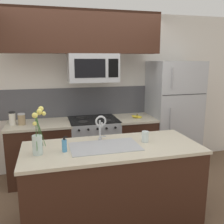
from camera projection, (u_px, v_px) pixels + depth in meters
ground_plane at (107, 202)px, 3.29m from camera, size 10.00×10.00×0.00m
rear_partition at (106, 92)px, 4.31m from camera, size 5.20×0.10×2.60m
splash_band at (90, 102)px, 4.21m from camera, size 3.21×0.01×0.48m
back_counter_left at (40, 152)px, 3.84m from camera, size 0.95×0.65×0.91m
back_counter_right at (134, 143)px, 4.22m from camera, size 0.65×0.65×0.91m
stove_range at (94, 147)px, 4.05m from camera, size 0.76×0.64×0.93m
microwave at (93, 68)px, 3.76m from camera, size 0.74×0.40×0.42m
upper_cabinet_band at (82, 32)px, 3.59m from camera, size 2.30×0.34×0.60m
refrigerator at (172, 115)px, 4.32m from camera, size 0.80×0.74×1.82m
storage_jar_tall at (12, 118)px, 3.64m from camera, size 0.09×0.09×0.19m
storage_jar_medium at (22, 119)px, 3.64m from camera, size 0.11×0.11×0.17m
banana_bunch at (137, 117)px, 4.07m from camera, size 0.19×0.13×0.08m
island_counter at (112, 184)px, 2.86m from camera, size 1.96×0.84×0.91m
kitchen_sink at (105, 153)px, 2.76m from camera, size 0.76×0.44×0.16m
sink_faucet at (101, 124)px, 2.91m from camera, size 0.14×0.14×0.31m
dish_soap_bottle at (64, 145)px, 2.59m from camera, size 0.06×0.05×0.16m
drinking_glass at (145, 137)px, 2.89m from camera, size 0.08×0.08×0.13m
flower_vase at (38, 139)px, 2.50m from camera, size 0.15×0.18×0.48m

